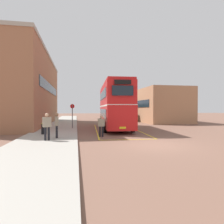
{
  "coord_description": "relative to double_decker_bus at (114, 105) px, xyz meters",
  "views": [
    {
      "loc": [
        -4.58,
        -11.02,
        2.15
      ],
      "look_at": [
        -0.52,
        11.29,
        1.78
      ],
      "focal_mm": 31.52,
      "sensor_mm": 36.0,
      "label": 1
    }
  ],
  "objects": [
    {
      "name": "ground_plane",
      "position": [
        0.57,
        4.78,
        -2.51
      ],
      "size": [
        135.6,
        135.6,
        0.0
      ],
      "primitive_type": "plane",
      "color": "brown"
    },
    {
      "name": "sidewalk_left",
      "position": [
        -5.93,
        7.18,
        -2.44
      ],
      "size": [
        4.0,
        57.6,
        0.14
      ],
      "primitive_type": "cube",
      "color": "#A39E93",
      "rests_on": "ground"
    },
    {
      "name": "brick_building_left",
      "position": [
        -10.48,
        7.25,
        2.16
      ],
      "size": [
        6.02,
        21.1,
        9.33
      ],
      "color": "#9E6647",
      "rests_on": "ground"
    },
    {
      "name": "depot_building_right",
      "position": [
        9.33,
        10.1,
        0.15
      ],
      "size": [
        6.6,
        12.06,
        5.33
      ],
      "color": "#AD7A56",
      "rests_on": "ground"
    },
    {
      "name": "double_decker_bus",
      "position": [
        0.0,
        0.0,
        0.0
      ],
      "size": [
        3.34,
        10.93,
        4.75
      ],
      "color": "black",
      "rests_on": "ground"
    },
    {
      "name": "single_deck_bus",
      "position": [
        3.91,
        15.45,
        -0.87
      ],
      "size": [
        3.34,
        9.94,
        3.02
      ],
      "color": "black",
      "rests_on": "ground"
    },
    {
      "name": "pedestrian_boarding",
      "position": [
        -2.13,
        -5.73,
        -1.57
      ],
      "size": [
        0.55,
        0.3,
        1.64
      ],
      "color": "black",
      "rests_on": "ground"
    },
    {
      "name": "pedestrian_waiting_near",
      "position": [
        -5.34,
        -6.63,
        -1.38
      ],
      "size": [
        0.29,
        0.57,
        1.72
      ],
      "color": "black",
      "rests_on": "sidewalk_left"
    },
    {
      "name": "pedestrian_waiting_far",
      "position": [
        -5.85,
        -7.63,
        -1.37
      ],
      "size": [
        0.54,
        0.41,
        1.73
      ],
      "color": "black",
      "rests_on": "sidewalk_left"
    },
    {
      "name": "litter_bin",
      "position": [
        -6.53,
        -4.45,
        -1.94
      ],
      "size": [
        0.43,
        0.43,
        0.85
      ],
      "color": "black",
      "rests_on": "sidewalk_left"
    },
    {
      "name": "bus_stop_sign",
      "position": [
        -4.41,
        -0.06,
        -0.87
      ],
      "size": [
        0.44,
        0.13,
        2.49
      ],
      "color": "#4C4C51",
      "rests_on": "sidewalk_left"
    },
    {
      "name": "bay_marking_yellow",
      "position": [
        -0.06,
        -1.97,
        -2.51
      ],
      "size": [
        5.05,
        13.07,
        0.01
      ],
      "color": "gold",
      "rests_on": "ground"
    }
  ]
}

